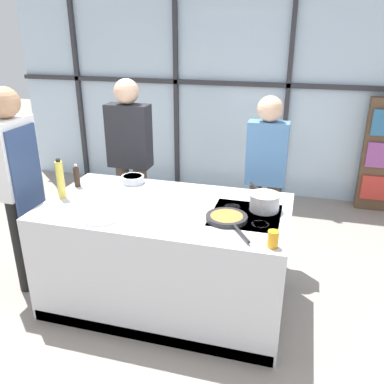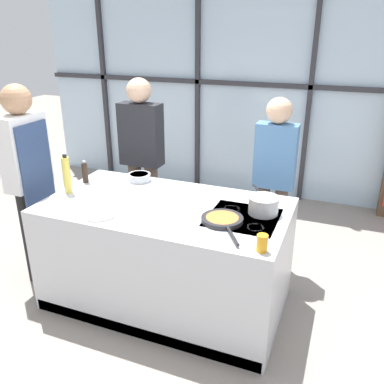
{
  "view_description": "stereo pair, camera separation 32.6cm",
  "coord_description": "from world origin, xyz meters",
  "px_view_note": "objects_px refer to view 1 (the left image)",
  "views": [
    {
      "loc": [
        1.0,
        -2.81,
        2.25
      ],
      "look_at": [
        0.19,
        0.1,
        1.02
      ],
      "focal_mm": 38.0,
      "sensor_mm": 36.0,
      "label": 1
    },
    {
      "loc": [
        1.31,
        -2.71,
        2.25
      ],
      "look_at": [
        0.19,
        0.1,
        1.02
      ],
      "focal_mm": 38.0,
      "sensor_mm": 36.0,
      "label": 2
    }
  ],
  "objects_px": {
    "chef": "(18,178)",
    "saucepan": "(264,201)",
    "mixing_bowl": "(133,179)",
    "juice_glass_near": "(273,239)",
    "spectator_center_left": "(266,170)",
    "oil_bottle": "(60,179)",
    "white_plate": "(101,218)",
    "frying_pan": "(227,218)",
    "pepper_grinder": "(77,176)",
    "spectator_far_left": "(130,154)"
  },
  "relations": [
    {
      "from": "white_plate",
      "to": "juice_glass_near",
      "type": "distance_m",
      "value": 1.28
    },
    {
      "from": "mixing_bowl",
      "to": "juice_glass_near",
      "type": "relative_size",
      "value": 1.81
    },
    {
      "from": "spectator_center_left",
      "to": "frying_pan",
      "type": "xyz_separation_m",
      "value": [
        -0.17,
        -1.05,
        -0.04
      ]
    },
    {
      "from": "spectator_far_left",
      "to": "oil_bottle",
      "type": "bearing_deg",
      "value": 79.31
    },
    {
      "from": "spectator_far_left",
      "to": "spectator_center_left",
      "type": "distance_m",
      "value": 1.4
    },
    {
      "from": "spectator_far_left",
      "to": "juice_glass_near",
      "type": "xyz_separation_m",
      "value": [
        1.59,
        -1.36,
        -0.05
      ]
    },
    {
      "from": "chef",
      "to": "spectator_far_left",
      "type": "distance_m",
      "value": 1.17
    },
    {
      "from": "white_plate",
      "to": "pepper_grinder",
      "type": "relative_size",
      "value": 1.31
    },
    {
      "from": "spectator_far_left",
      "to": "frying_pan",
      "type": "bearing_deg",
      "value": 139.37
    },
    {
      "from": "juice_glass_near",
      "to": "saucepan",
      "type": "bearing_deg",
      "value": 101.61
    },
    {
      "from": "spectator_center_left",
      "to": "oil_bottle",
      "type": "bearing_deg",
      "value": 32.02
    },
    {
      "from": "saucepan",
      "to": "pepper_grinder",
      "type": "relative_size",
      "value": 1.93
    },
    {
      "from": "spectator_center_left",
      "to": "frying_pan",
      "type": "bearing_deg",
      "value": 80.67
    },
    {
      "from": "frying_pan",
      "to": "white_plate",
      "type": "bearing_deg",
      "value": -166.03
    },
    {
      "from": "saucepan",
      "to": "oil_bottle",
      "type": "xyz_separation_m",
      "value": [
        -1.66,
        -0.2,
        0.09
      ]
    },
    {
      "from": "spectator_center_left",
      "to": "juice_glass_near",
      "type": "distance_m",
      "value": 1.37
    },
    {
      "from": "spectator_far_left",
      "to": "oil_bottle",
      "type": "height_order",
      "value": "spectator_far_left"
    },
    {
      "from": "white_plate",
      "to": "mixing_bowl",
      "type": "height_order",
      "value": "mixing_bowl"
    },
    {
      "from": "spectator_far_left",
      "to": "saucepan",
      "type": "relative_size",
      "value": 4.36
    },
    {
      "from": "white_plate",
      "to": "mixing_bowl",
      "type": "xyz_separation_m",
      "value": [
        -0.07,
        0.77,
        0.03
      ]
    },
    {
      "from": "mixing_bowl",
      "to": "oil_bottle",
      "type": "distance_m",
      "value": 0.66
    },
    {
      "from": "pepper_grinder",
      "to": "spectator_center_left",
      "type": "bearing_deg",
      "value": 24.53
    },
    {
      "from": "chef",
      "to": "pepper_grinder",
      "type": "xyz_separation_m",
      "value": [
        0.4,
        0.27,
        -0.04
      ]
    },
    {
      "from": "saucepan",
      "to": "juice_glass_near",
      "type": "height_order",
      "value": "saucepan"
    },
    {
      "from": "white_plate",
      "to": "pepper_grinder",
      "type": "bearing_deg",
      "value": 132.84
    },
    {
      "from": "spectator_center_left",
      "to": "frying_pan",
      "type": "height_order",
      "value": "spectator_center_left"
    },
    {
      "from": "spectator_center_left",
      "to": "mixing_bowl",
      "type": "height_order",
      "value": "spectator_center_left"
    },
    {
      "from": "white_plate",
      "to": "oil_bottle",
      "type": "bearing_deg",
      "value": 150.15
    },
    {
      "from": "pepper_grinder",
      "to": "juice_glass_near",
      "type": "distance_m",
      "value": 1.89
    },
    {
      "from": "chef",
      "to": "frying_pan",
      "type": "distance_m",
      "value": 1.83
    },
    {
      "from": "saucepan",
      "to": "mixing_bowl",
      "type": "distance_m",
      "value": 1.26
    },
    {
      "from": "spectator_center_left",
      "to": "mixing_bowl",
      "type": "distance_m",
      "value": 1.26
    },
    {
      "from": "spectator_far_left",
      "to": "juice_glass_near",
      "type": "bearing_deg",
      "value": 139.42
    },
    {
      "from": "pepper_grinder",
      "to": "juice_glass_near",
      "type": "height_order",
      "value": "pepper_grinder"
    },
    {
      "from": "spectator_center_left",
      "to": "mixing_bowl",
      "type": "bearing_deg",
      "value": 23.98
    },
    {
      "from": "spectator_center_left",
      "to": "pepper_grinder",
      "type": "height_order",
      "value": "spectator_center_left"
    },
    {
      "from": "spectator_center_left",
      "to": "mixing_bowl",
      "type": "relative_size",
      "value": 8.04
    },
    {
      "from": "spectator_far_left",
      "to": "frying_pan",
      "type": "relative_size",
      "value": 3.56
    },
    {
      "from": "spectator_far_left",
      "to": "frying_pan",
      "type": "xyz_separation_m",
      "value": [
        1.23,
        -1.05,
        -0.09
      ]
    },
    {
      "from": "chef",
      "to": "juice_glass_near",
      "type": "bearing_deg",
      "value": 80.63
    },
    {
      "from": "saucepan",
      "to": "white_plate",
      "type": "relative_size",
      "value": 1.47
    },
    {
      "from": "frying_pan",
      "to": "juice_glass_near",
      "type": "distance_m",
      "value": 0.47
    },
    {
      "from": "frying_pan",
      "to": "mixing_bowl",
      "type": "distance_m",
      "value": 1.12
    },
    {
      "from": "spectator_center_left",
      "to": "saucepan",
      "type": "relative_size",
      "value": 4.1
    },
    {
      "from": "chef",
      "to": "white_plate",
      "type": "relative_size",
      "value": 6.52
    },
    {
      "from": "saucepan",
      "to": "chef",
      "type": "bearing_deg",
      "value": -174.35
    },
    {
      "from": "chef",
      "to": "saucepan",
      "type": "xyz_separation_m",
      "value": [
        2.07,
        0.2,
        -0.06
      ]
    },
    {
      "from": "spectator_far_left",
      "to": "spectator_center_left",
      "type": "bearing_deg",
      "value": -180.0
    },
    {
      "from": "frying_pan",
      "to": "oil_bottle",
      "type": "height_order",
      "value": "oil_bottle"
    },
    {
      "from": "oil_bottle",
      "to": "white_plate",
      "type": "bearing_deg",
      "value": -29.85
    }
  ]
}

